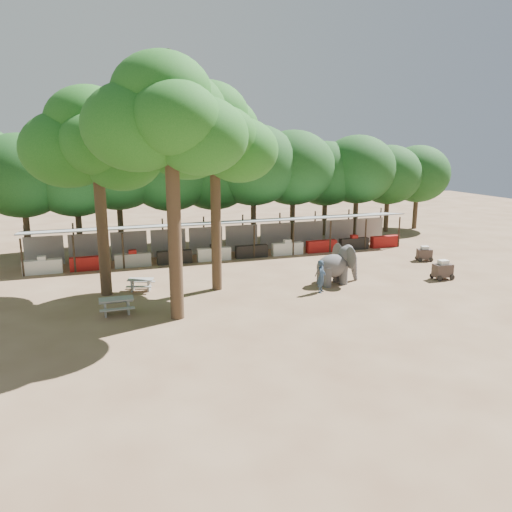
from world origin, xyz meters
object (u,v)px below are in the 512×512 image
object	(u,v)px
picnic_table_near	(116,304)
yard_tree_left	(93,142)
picnic_table_far	(141,283)
cart_back	(424,254)
handler	(321,276)
yard_tree_back	(211,135)
yard_tree_center	(166,118)
elephant	(337,265)
cart_front	(443,270)

from	to	relation	value
picnic_table_near	yard_tree_left	bearing A→B (deg)	97.25
picnic_table_far	cart_back	world-z (taller)	cart_back
yard_tree_left	handler	world-z (taller)	yard_tree_left
yard_tree_left	picnic_table_near	bearing A→B (deg)	-83.29
yard_tree_back	picnic_table_far	xyz separation A→B (m)	(-4.00, 0.89, -8.09)
yard_tree_center	yard_tree_back	size ratio (longest dim) A/B	1.06
elephant	picnic_table_far	distance (m)	11.40
picnic_table_far	cart_front	distance (m)	18.01
cart_back	yard_tree_back	bearing A→B (deg)	-156.20
cart_back	cart_front	bearing A→B (deg)	-97.52
yard_tree_left	picnic_table_far	size ratio (longest dim) A/B	6.41
yard_tree_center	picnic_table_far	world-z (taller)	yard_tree_center
cart_back	yard_tree_center	bearing A→B (deg)	-145.48
yard_tree_center	handler	xyz separation A→B (m)	(8.46, 1.33, -8.30)
picnic_table_far	cart_front	size ratio (longest dim) A/B	1.37
picnic_table_near	elephant	bearing A→B (deg)	6.72
yard_tree_center	cart_front	distance (m)	18.80
yard_tree_left	elephant	size ratio (longest dim) A/B	3.64
yard_tree_center	picnic_table_far	distance (m)	10.08
picnic_table_near	picnic_table_far	world-z (taller)	picnic_table_near
cart_front	cart_back	distance (m)	4.87
yard_tree_back	picnic_table_far	bearing A→B (deg)	167.45
yard_tree_center	picnic_table_near	size ratio (longest dim) A/B	7.39
handler	picnic_table_near	size ratio (longest dim) A/B	1.12
cart_front	picnic_table_far	bearing A→B (deg)	170.83
yard_tree_left	cart_front	distance (m)	21.40
yard_tree_back	elephant	size ratio (longest dim) A/B	3.75
yard_tree_center	yard_tree_back	bearing A→B (deg)	53.14
yard_tree_back	picnic_table_far	world-z (taller)	yard_tree_back
yard_tree_left	cart_front	size ratio (longest dim) A/B	8.80
handler	cart_front	world-z (taller)	handler
yard_tree_center	handler	distance (m)	11.92
elephant	picnic_table_far	world-z (taller)	elephant
yard_tree_left	elephant	world-z (taller)	yard_tree_left
picnic_table_near	cart_back	bearing A→B (deg)	12.47
handler	cart_front	distance (m)	8.21
handler	picnic_table_near	distance (m)	11.03
yard_tree_back	picnic_table_near	world-z (taller)	yard_tree_back
elephant	yard_tree_left	bearing A→B (deg)	161.41
elephant	picnic_table_far	xyz separation A→B (m)	(-11.16, 2.25, -0.68)
yard_tree_center	cart_back	size ratio (longest dim) A/B	9.73
picnic_table_near	cart_back	size ratio (longest dim) A/B	1.32
yard_tree_left	picnic_table_far	bearing A→B (deg)	-3.12
cart_front	cart_back	bearing A→B (deg)	67.27
cart_front	cart_back	xyz separation A→B (m)	(2.05, 4.42, -0.07)
yard_tree_left	yard_tree_center	bearing A→B (deg)	-59.04
yard_tree_back	cart_back	world-z (taller)	yard_tree_back
yard_tree_left	yard_tree_center	xyz separation A→B (m)	(3.00, -5.00, 1.01)
elephant	handler	xyz separation A→B (m)	(-1.70, -1.31, -0.22)
yard_tree_left	yard_tree_back	distance (m)	6.09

